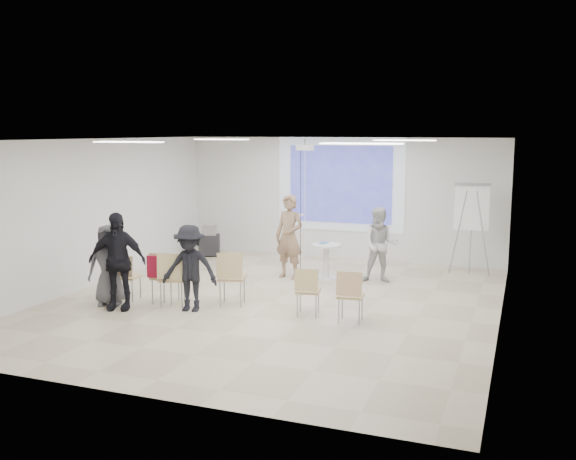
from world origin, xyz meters
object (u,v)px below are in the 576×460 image
(laptop, at_px, (173,277))
(audience_mid, at_px, (190,263))
(chair_right_inner, at_px, (307,288))
(chair_right_far, at_px, (350,292))
(pedestal_table, at_px, (326,259))
(player_left, at_px, (289,231))
(chair_far_left, at_px, (126,274))
(player_right, at_px, (380,241))
(chair_left_mid, at_px, (163,273))
(chair_center, at_px, (231,274))
(audience_left, at_px, (117,254))
(flipchart_easel, at_px, (472,207))
(chair_left_inner, at_px, (172,275))
(audience_outer, at_px, (108,260))
(av_cart, at_px, (209,242))

(laptop, distance_m, audience_mid, 0.62)
(chair_right_inner, xyz_separation_m, chair_right_far, (0.79, -0.14, 0.03))
(pedestal_table, height_order, chair_right_far, chair_right_far)
(chair_right_inner, distance_m, audience_mid, 2.12)
(chair_right_inner, height_order, laptop, chair_right_inner)
(chair_right_inner, bearing_deg, chair_right_far, -19.86)
(player_left, xyz_separation_m, chair_far_left, (-2.21, -2.83, -0.51))
(player_right, height_order, chair_left_mid, player_right)
(player_right, distance_m, chair_left_mid, 4.57)
(laptop, bearing_deg, chair_center, 175.46)
(audience_mid, bearing_deg, audience_left, -174.43)
(player_left, height_order, audience_mid, player_left)
(chair_left_mid, xyz_separation_m, chair_right_inner, (2.74, 0.15, -0.07))
(chair_right_inner, xyz_separation_m, flipchart_easel, (2.33, 4.29, 1.00))
(pedestal_table, height_order, chair_far_left, chair_far_left)
(pedestal_table, distance_m, laptop, 3.55)
(player_left, relative_size, laptop, 5.64)
(chair_left_inner, height_order, audience_outer, audience_outer)
(player_right, xyz_separation_m, laptop, (-3.13, -3.13, -0.34))
(player_right, xyz_separation_m, audience_outer, (-4.25, -3.50, -0.05))
(player_right, relative_size, chair_far_left, 2.01)
(chair_left_mid, height_order, audience_outer, audience_outer)
(chair_left_mid, bearing_deg, flipchart_easel, 33.20)
(laptop, height_order, audience_outer, audience_outer)
(pedestal_table, distance_m, chair_left_inner, 3.62)
(player_right, relative_size, audience_outer, 1.06)
(chair_center, distance_m, chair_right_far, 2.32)
(chair_center, xyz_separation_m, chair_right_far, (2.30, -0.29, -0.06))
(player_left, height_order, chair_center, player_left)
(player_right, relative_size, audience_mid, 1.01)
(pedestal_table, relative_size, player_right, 0.45)
(laptop, bearing_deg, chair_right_far, 158.28)
(chair_far_left, xyz_separation_m, chair_left_mid, (0.77, 0.06, 0.06))
(av_cart, bearing_deg, audience_outer, -106.71)
(audience_mid, height_order, flipchart_easel, flipchart_easel)
(player_left, bearing_deg, chair_far_left, -115.41)
(audience_outer, distance_m, av_cart, 4.84)
(chair_center, bearing_deg, chair_left_mid, 179.04)
(chair_far_left, height_order, audience_left, audience_left)
(player_left, distance_m, chair_center, 2.52)
(chair_far_left, bearing_deg, chair_left_inner, -11.29)
(chair_far_left, bearing_deg, chair_center, 2.82)
(player_left, relative_size, flipchart_easel, 1.01)
(pedestal_table, xyz_separation_m, audience_outer, (-3.14, -3.29, 0.39))
(chair_right_inner, bearing_deg, audience_left, -177.21)
(chair_left_inner, bearing_deg, pedestal_table, 34.22)
(chair_far_left, bearing_deg, player_left, 44.82)
(laptop, xyz_separation_m, flipchart_easel, (4.85, 4.47, 0.97))
(chair_right_inner, xyz_separation_m, audience_outer, (-3.64, -0.55, 0.33))
(player_right, height_order, chair_right_inner, player_right)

